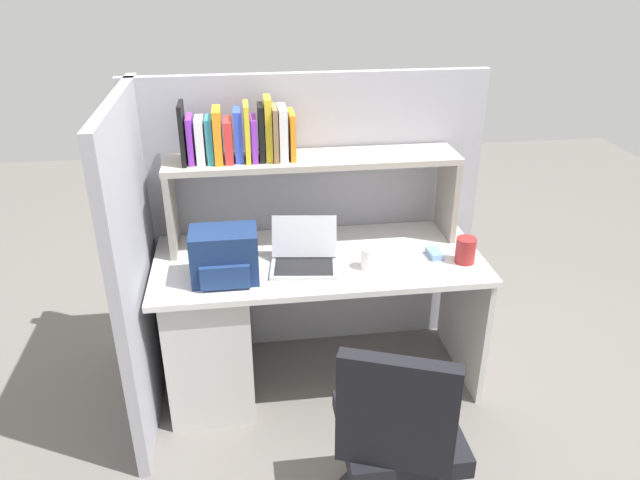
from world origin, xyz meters
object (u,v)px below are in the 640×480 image
(paper_cup, at_px, (369,258))
(office_chair, at_px, (396,453))
(backpack, at_px, (224,256))
(snack_canister, at_px, (465,250))
(laptop, at_px, (304,256))
(computer_mouse, at_px, (434,254))

(paper_cup, distance_m, office_chair, 0.92)
(backpack, xyz_separation_m, paper_cup, (0.67, 0.02, -0.07))
(office_chair, bearing_deg, snack_canister, -101.64)
(paper_cup, bearing_deg, office_chair, -93.88)
(backpack, bearing_deg, office_chair, -53.12)
(laptop, xyz_separation_m, computer_mouse, (0.64, 0.00, -0.03))
(computer_mouse, distance_m, paper_cup, 0.35)
(backpack, distance_m, office_chair, 1.12)
(backpack, height_order, computer_mouse, backpack)
(backpack, distance_m, computer_mouse, 1.02)
(backpack, bearing_deg, laptop, 12.55)
(backpack, xyz_separation_m, computer_mouse, (1.01, 0.09, -0.10))
(laptop, distance_m, snack_canister, 0.77)
(paper_cup, xyz_separation_m, office_chair, (-0.06, -0.83, -0.39))
(paper_cup, bearing_deg, computer_mouse, 11.45)
(computer_mouse, relative_size, paper_cup, 1.01)
(laptop, distance_m, office_chair, 1.01)
(snack_canister, height_order, office_chair, office_chair)
(laptop, height_order, office_chair, laptop)
(backpack, relative_size, paper_cup, 2.91)
(office_chair, bearing_deg, computer_mouse, -93.13)
(backpack, distance_m, snack_canister, 1.14)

